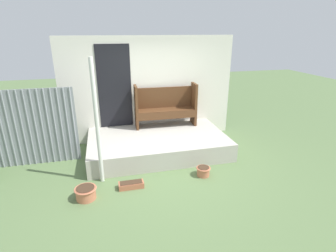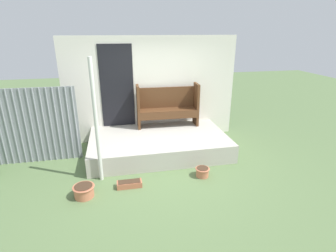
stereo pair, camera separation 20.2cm
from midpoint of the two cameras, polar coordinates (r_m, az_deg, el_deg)
ground_plane at (r=5.45m, az=-1.43°, el=-9.75°), size 24.00×24.00×0.00m
porch_slab at (r=6.15m, az=-3.18°, el=-3.95°), size 3.14×1.82×0.41m
house_wall at (r=6.68m, az=-5.23°, el=7.92°), size 4.34×0.08×2.60m
support_post at (r=4.82m, az=-16.37°, el=0.39°), size 0.07×0.07×2.31m
bench at (r=6.58m, az=-1.45°, el=4.61°), size 1.54×0.44×1.06m
flower_pot_left at (r=4.83m, az=-18.64°, el=-13.59°), size 0.37×0.37×0.21m
flower_pot_middle at (r=5.27m, az=6.59°, el=-9.69°), size 0.28×0.28×0.19m
planter_box_rect at (r=4.97m, az=-9.19°, el=-12.53°), size 0.45×0.18×0.12m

